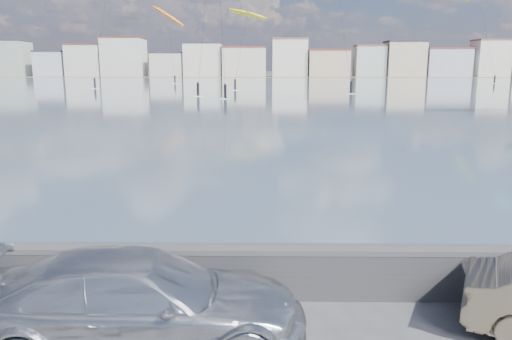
{
  "coord_description": "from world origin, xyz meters",
  "views": [
    {
      "loc": [
        1.15,
        -6.07,
        4.33
      ],
      "look_at": [
        1.0,
        4.0,
        2.2
      ],
      "focal_mm": 35.0,
      "sensor_mm": 36.0,
      "label": 1
    }
  ],
  "objects": [
    {
      "name": "far_buildings",
      "position": [
        1.31,
        186.0,
        6.03
      ],
      "size": [
        240.79,
        13.26,
        14.6
      ],
      "color": "silver",
      "rests_on": "ground"
    },
    {
      "name": "bay_water",
      "position": [
        0.0,
        91.5,
        0.01
      ],
      "size": [
        500.0,
        177.0,
        0.0
      ],
      "primitive_type": "cube",
      "color": "#415867",
      "rests_on": "ground"
    },
    {
      "name": "kitesurfer_17",
      "position": [
        -23.42,
        127.24,
        16.52
      ],
      "size": [
        9.21,
        17.53,
        19.85
      ],
      "color": "orange",
      "rests_on": "ground"
    },
    {
      "name": "kitesurfer_3",
      "position": [
        -2.01,
        93.99,
        13.69
      ],
      "size": [
        8.21,
        15.67,
        15.44
      ],
      "color": "yellow",
      "rests_on": "ground"
    },
    {
      "name": "seawall",
      "position": [
        0.0,
        2.7,
        0.58
      ],
      "size": [
        400.0,
        0.36,
        1.08
      ],
      "color": "#28282B",
      "rests_on": "ground"
    },
    {
      "name": "car_silver",
      "position": [
        -0.74,
        1.01,
        0.75
      ],
      "size": [
        5.26,
        2.39,
        1.49
      ],
      "primitive_type": "imported",
      "rotation": [
        0.0,
        0.0,
        1.63
      ],
      "color": "#B1B4B8",
      "rests_on": "ground"
    },
    {
      "name": "far_shore_strip",
      "position": [
        0.0,
        200.0,
        0.01
      ],
      "size": [
        500.0,
        60.0,
        0.0
      ],
      "primitive_type": "cube",
      "color": "#4C473D",
      "rests_on": "ground"
    }
  ]
}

